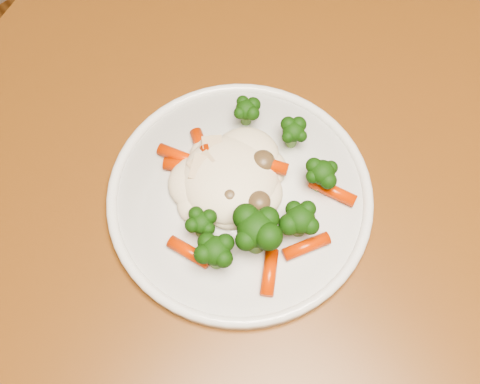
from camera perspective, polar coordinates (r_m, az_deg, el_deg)
The scene contains 3 objects.
dining_table at distance 0.68m, azimuth 8.02°, elevation -2.07°, with size 1.47×1.26×0.75m.
plate at distance 0.57m, azimuth 0.00°, elevation -0.57°, with size 0.25×0.25×0.01m, color white.
meal at distance 0.54m, azimuth 0.44°, elevation 0.11°, with size 0.18×0.18×0.05m.
Camera 1 is at (0.04, 0.18, 1.27)m, focal length 45.00 mm.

